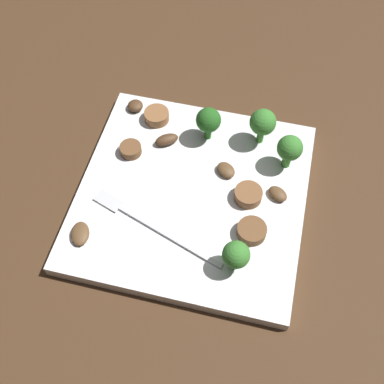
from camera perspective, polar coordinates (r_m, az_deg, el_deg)
name	(u,v)px	position (r m, az deg, el deg)	size (l,w,h in m)	color
ground_plane	(192,199)	(0.62, 0.00, -0.86)	(1.40, 1.40, 0.00)	#422B19
plate	(192,196)	(0.61, 0.00, -0.43)	(0.28, 0.28, 0.02)	white
fork	(147,223)	(0.58, -5.31, -3.70)	(0.17, 0.07, 0.00)	silver
broccoli_floret_0	(236,255)	(0.53, 5.23, -7.44)	(0.03, 0.03, 0.05)	#408630
broccoli_floret_1	(290,149)	(0.61, 11.47, 5.02)	(0.03, 0.03, 0.05)	#408630
broccoli_floret_2	(212,121)	(0.63, 2.36, 8.35)	(0.03, 0.03, 0.05)	#296420
broccoli_floret_3	(263,123)	(0.63, 8.37, 8.09)	(0.03, 0.03, 0.05)	#408630
sausage_slice_0	(131,149)	(0.64, -7.26, 5.01)	(0.03, 0.03, 0.01)	brown
sausage_slice_1	(157,116)	(0.67, -4.20, 8.96)	(0.03, 0.03, 0.01)	brown
sausage_slice_2	(248,195)	(0.59, 6.65, -0.34)	(0.03, 0.03, 0.01)	brown
sausage_slice_3	(252,231)	(0.57, 7.07, -4.60)	(0.03, 0.03, 0.01)	brown
mushroom_0	(226,170)	(0.62, 4.03, 2.62)	(0.03, 0.02, 0.01)	brown
mushroom_1	(167,140)	(0.64, -3.00, 6.20)	(0.03, 0.02, 0.01)	#4C331E
mushroom_2	(278,194)	(0.60, 10.11, -0.21)	(0.03, 0.02, 0.01)	brown
mushroom_3	(135,106)	(0.69, -6.73, 10.09)	(0.02, 0.02, 0.01)	#4C331E
mushroom_4	(80,234)	(0.58, -13.09, -4.81)	(0.03, 0.02, 0.01)	brown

